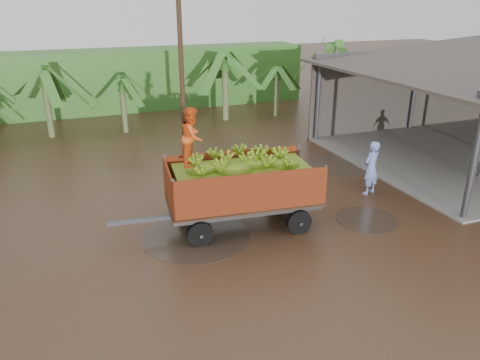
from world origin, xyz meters
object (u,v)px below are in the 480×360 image
(banana_trailer, at_px, (241,184))
(man_grey, at_px, (480,157))
(utility_pole, at_px, (181,58))
(man_blue, at_px, (371,168))

(banana_trailer, bearing_deg, man_grey, 8.44)
(banana_trailer, distance_m, utility_pole, 10.31)
(man_grey, bearing_deg, man_blue, 1.01)
(banana_trailer, distance_m, man_blue, 5.25)
(man_blue, bearing_deg, utility_pole, -85.40)
(utility_pole, bearing_deg, man_blue, -64.81)
(banana_trailer, height_order, utility_pole, utility_pole)
(banana_trailer, height_order, man_blue, banana_trailer)
(man_grey, bearing_deg, utility_pole, -41.99)
(banana_trailer, xyz_separation_m, man_blue, (5.19, 0.68, -0.41))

